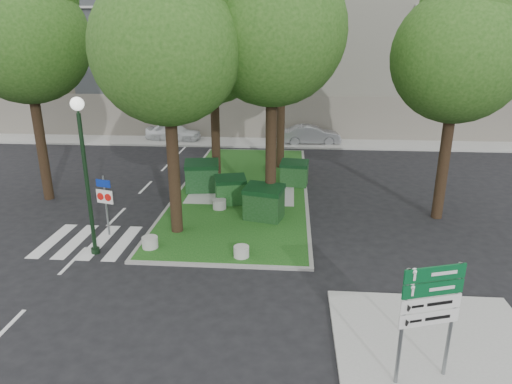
# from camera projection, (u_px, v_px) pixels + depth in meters

# --- Properties ---
(ground) EXTENTS (120.00, 120.00, 0.00)m
(ground) POSITION_uv_depth(u_px,v_px,m) (204.00, 265.00, 15.20)
(ground) COLOR black
(ground) RESTS_ON ground
(median_island) EXTENTS (6.00, 16.00, 0.12)m
(median_island) POSITION_uv_depth(u_px,v_px,m) (244.00, 189.00, 22.69)
(median_island) COLOR #164614
(median_island) RESTS_ON ground
(median_kerb) EXTENTS (6.30, 16.30, 0.10)m
(median_kerb) POSITION_uv_depth(u_px,v_px,m) (244.00, 189.00, 22.69)
(median_kerb) COLOR gray
(median_kerb) RESTS_ON ground
(sidewalk_corner) EXTENTS (5.00, 4.00, 0.12)m
(sidewalk_corner) POSITION_uv_depth(u_px,v_px,m) (434.00, 339.00, 11.39)
(sidewalk_corner) COLOR #999993
(sidewalk_corner) RESTS_ON ground
(building_sidewalk) EXTENTS (42.00, 3.00, 0.12)m
(building_sidewalk) POSITION_uv_depth(u_px,v_px,m) (252.00, 142.00, 32.64)
(building_sidewalk) COLOR #999993
(building_sidewalk) RESTS_ON ground
(zebra_crossing) EXTENTS (5.00, 3.00, 0.01)m
(zebra_crossing) POSITION_uv_depth(u_px,v_px,m) (111.00, 242.00, 16.89)
(zebra_crossing) COLOR silver
(zebra_crossing) RESTS_ON ground
(apartment_building) EXTENTS (41.00, 12.00, 16.00)m
(apartment_building) POSITION_uv_depth(u_px,v_px,m) (260.00, 27.00, 37.16)
(apartment_building) COLOR tan
(apartment_building) RESTS_ON ground
(tree_median_near_left) EXTENTS (5.20, 5.20, 10.53)m
(tree_median_near_left) POSITION_uv_depth(u_px,v_px,m) (169.00, 34.00, 15.36)
(tree_median_near_left) COLOR black
(tree_median_near_left) RESTS_ON ground
(tree_median_near_right) EXTENTS (5.60, 5.60, 11.46)m
(tree_median_near_right) POSITION_uv_depth(u_px,v_px,m) (275.00, 15.00, 16.77)
(tree_median_near_right) COLOR black
(tree_median_near_right) RESTS_ON ground
(tree_median_mid) EXTENTS (4.80, 4.80, 9.99)m
(tree_median_mid) POSITION_uv_depth(u_px,v_px,m) (215.00, 42.00, 21.57)
(tree_median_mid) COLOR black
(tree_median_mid) RESTS_ON ground
(tree_median_far) EXTENTS (5.80, 5.80, 11.93)m
(tree_median_far) POSITION_uv_depth(u_px,v_px,m) (284.00, 15.00, 23.73)
(tree_median_far) COLOR black
(tree_median_far) RESTS_ON ground
(tree_street_left) EXTENTS (5.40, 5.40, 11.00)m
(tree_street_left) POSITION_uv_depth(u_px,v_px,m) (26.00, 26.00, 19.07)
(tree_street_left) COLOR black
(tree_street_left) RESTS_ON ground
(tree_street_right) EXTENTS (5.00, 5.00, 10.06)m
(tree_street_right) POSITION_uv_depth(u_px,v_px,m) (462.00, 44.00, 17.05)
(tree_street_right) COLOR black
(tree_street_right) RESTS_ON ground
(dumpster_a) EXTENTS (1.78, 1.38, 1.51)m
(dumpster_a) POSITION_uv_depth(u_px,v_px,m) (202.00, 176.00, 22.00)
(dumpster_a) COLOR #0F3714
(dumpster_a) RESTS_ON median_island
(dumpster_b) EXTENTS (1.55, 1.25, 1.26)m
(dumpster_b) POSITION_uv_depth(u_px,v_px,m) (231.00, 190.00, 20.39)
(dumpster_b) COLOR #134215
(dumpster_b) RESTS_ON median_island
(dumpster_c) EXTENTS (1.77, 1.44, 1.44)m
(dumpster_c) POSITION_uv_depth(u_px,v_px,m) (264.00, 203.00, 18.60)
(dumpster_c) COLOR black
(dumpster_c) RESTS_ON median_island
(dumpster_d) EXTENTS (1.48, 1.13, 1.27)m
(dumpster_d) POSITION_uv_depth(u_px,v_px,m) (294.00, 173.00, 22.88)
(dumpster_d) COLOR #123B13
(dumpster_d) RESTS_ON median_island
(bollard_left) EXTENTS (0.56, 0.56, 0.40)m
(bollard_left) POSITION_uv_depth(u_px,v_px,m) (150.00, 242.00, 16.15)
(bollard_left) COLOR #AAA9A4
(bollard_left) RESTS_ON median_island
(bollard_right) EXTENTS (0.53, 0.53, 0.38)m
(bollard_right) POSITION_uv_depth(u_px,v_px,m) (241.00, 252.00, 15.48)
(bollard_right) COLOR #ADACA7
(bollard_right) RESTS_ON median_island
(bollard_mid) EXTENTS (0.58, 0.58, 0.42)m
(bollard_mid) POSITION_uv_depth(u_px,v_px,m) (219.00, 204.00, 19.83)
(bollard_mid) COLOR gray
(bollard_mid) RESTS_ON median_island
(litter_bin) EXTENTS (0.43, 0.43, 0.75)m
(litter_bin) POSITION_uv_depth(u_px,v_px,m) (298.00, 167.00, 24.88)
(litter_bin) COLOR gold
(litter_bin) RESTS_ON median_island
(street_lamp) EXTENTS (0.43, 0.43, 5.43)m
(street_lamp) POSITION_uv_depth(u_px,v_px,m) (84.00, 159.00, 14.96)
(street_lamp) COLOR black
(street_lamp) RESTS_ON ground
(traffic_sign_pole) EXTENTS (0.69, 0.24, 2.37)m
(traffic_sign_pole) POSITION_uv_depth(u_px,v_px,m) (105.00, 198.00, 17.06)
(traffic_sign_pole) COLOR slate
(traffic_sign_pole) RESTS_ON ground
(directional_sign) EXTENTS (1.33, 0.45, 2.75)m
(directional_sign) POSITION_uv_depth(u_px,v_px,m) (430.00, 306.00, 9.43)
(directional_sign) COLOR slate
(directional_sign) RESTS_ON sidewalk_corner
(car_white) EXTENTS (4.11, 2.00, 1.35)m
(car_white) POSITION_uv_depth(u_px,v_px,m) (173.00, 132.00, 33.14)
(car_white) COLOR white
(car_white) RESTS_ON ground
(car_silver) EXTENTS (4.18, 1.77, 1.34)m
(car_silver) POSITION_uv_depth(u_px,v_px,m) (311.00, 135.00, 32.17)
(car_silver) COLOR #93959A
(car_silver) RESTS_ON ground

